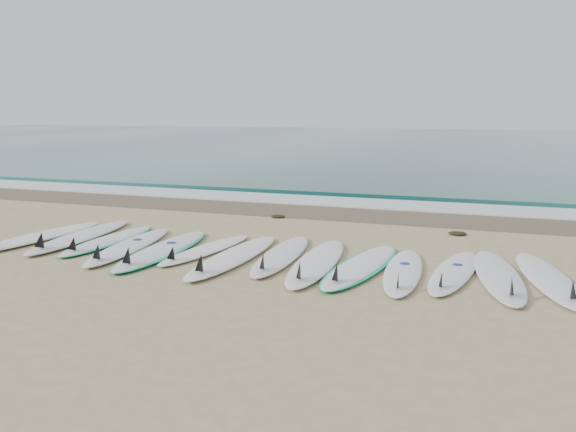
% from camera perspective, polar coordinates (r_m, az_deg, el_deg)
% --- Properties ---
extents(ground, '(120.00, 120.00, 0.00)m').
position_cam_1_polar(ground, '(8.75, -2.86, -4.28)').
color(ground, tan).
extents(ocean, '(120.00, 55.00, 0.03)m').
position_cam_1_polar(ocean, '(40.53, 14.47, 7.26)').
color(ocean, '#22605A').
rests_on(ocean, ground).
extents(wet_sand_band, '(120.00, 1.80, 0.01)m').
position_cam_1_polar(wet_sand_band, '(12.56, 4.05, 0.36)').
color(wet_sand_band, brown).
rests_on(wet_sand_band, ground).
extents(foam_band, '(120.00, 1.40, 0.04)m').
position_cam_1_polar(foam_band, '(13.89, 5.53, 1.41)').
color(foam_band, silver).
rests_on(foam_band, ground).
extents(wave_crest, '(120.00, 1.00, 0.10)m').
position_cam_1_polar(wave_crest, '(15.34, 6.83, 2.38)').
color(wave_crest, '#22605A').
rests_on(wave_crest, ground).
extents(surfboard_0, '(0.95, 2.95, 0.37)m').
position_cam_1_polar(surfboard_0, '(10.81, -24.43, -1.98)').
color(surfboard_0, white).
rests_on(surfboard_0, ground).
extents(surfboard_1, '(0.78, 2.94, 0.37)m').
position_cam_1_polar(surfboard_1, '(10.58, -20.48, -1.95)').
color(surfboard_1, white).
rests_on(surfboard_1, ground).
extents(surfboard_2, '(0.62, 2.47, 0.31)m').
position_cam_1_polar(surfboard_2, '(10.18, -17.87, -2.37)').
color(surfboard_2, white).
rests_on(surfboard_2, ground).
extents(surfboard_3, '(0.90, 2.78, 0.35)m').
position_cam_1_polar(surfboard_3, '(9.59, -15.98, -2.97)').
color(surfboard_3, white).
rests_on(surfboard_3, ground).
extents(surfboard_4, '(0.79, 2.86, 0.36)m').
position_cam_1_polar(surfboard_4, '(9.24, -12.70, -3.37)').
color(surfboard_4, silver).
rests_on(surfboard_4, ground).
extents(surfboard_5, '(0.87, 2.37, 0.30)m').
position_cam_1_polar(surfboard_5, '(9.13, -8.52, -3.40)').
color(surfboard_5, white).
rests_on(surfboard_5, ground).
extents(surfboard_6, '(0.71, 2.89, 0.37)m').
position_cam_1_polar(surfboard_6, '(8.62, -5.68, -4.11)').
color(surfboard_6, white).
rests_on(surfboard_6, ground).
extents(surfboard_7, '(0.69, 2.66, 0.34)m').
position_cam_1_polar(surfboard_7, '(8.67, -0.76, -4.00)').
color(surfboard_7, white).
rests_on(surfboard_7, ground).
extents(surfboard_8, '(0.71, 2.83, 0.36)m').
position_cam_1_polar(surfboard_8, '(8.28, 2.86, -4.71)').
color(surfboard_8, white).
rests_on(surfboard_8, ground).
extents(surfboard_9, '(1.04, 2.76, 0.34)m').
position_cam_1_polar(surfboard_9, '(8.19, 7.39, -5.04)').
color(surfboard_9, white).
rests_on(surfboard_9, ground).
extents(surfboard_10, '(0.63, 2.47, 0.31)m').
position_cam_1_polar(surfboard_10, '(8.00, 11.61, -5.53)').
color(surfboard_10, white).
rests_on(surfboard_10, ground).
extents(surfboard_11, '(0.84, 2.48, 0.31)m').
position_cam_1_polar(surfboard_11, '(8.14, 16.44, -5.48)').
color(surfboard_11, white).
rests_on(surfboard_11, ground).
extents(surfboard_12, '(0.89, 2.75, 0.35)m').
position_cam_1_polar(surfboard_12, '(8.14, 20.65, -5.69)').
color(surfboard_12, silver).
rests_on(surfboard_12, ground).
extents(surfboard_13, '(1.00, 2.74, 0.34)m').
position_cam_1_polar(surfboard_13, '(8.27, 25.02, -5.78)').
color(surfboard_13, white).
rests_on(surfboard_13, ground).
extents(seaweed_near, '(0.31, 0.24, 0.06)m').
position_cam_1_polar(seaweed_near, '(11.95, -1.04, -0.02)').
color(seaweed_near, black).
rests_on(seaweed_near, ground).
extents(seaweed_far, '(0.33, 0.25, 0.06)m').
position_cam_1_polar(seaweed_far, '(10.77, 16.84, -1.69)').
color(seaweed_far, black).
rests_on(seaweed_far, ground).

